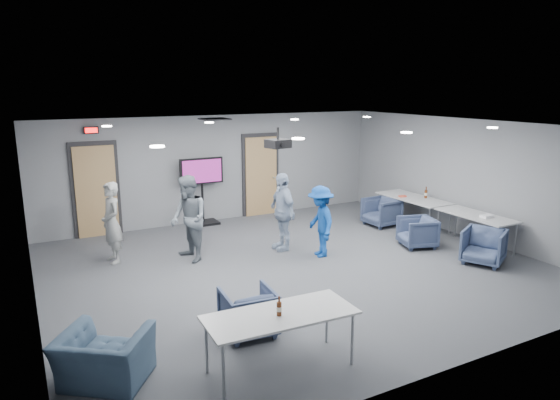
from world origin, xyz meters
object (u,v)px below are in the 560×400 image
chair_right_a (381,212)px  person_a (112,223)px  person_b (189,219)px  chair_right_b (417,232)px  tv_stand (202,187)px  bottle_front (279,308)px  table_front_left (280,317)px  bottle_right (426,194)px  table_right_a (413,199)px  projector (278,143)px  person_c (282,211)px  chair_front_a (248,312)px  chair_front_b (104,358)px  chair_right_c (484,246)px  table_right_b (476,217)px  person_d (320,221)px

chair_right_a → person_a: bearing=-96.1°
person_b → chair_right_b: person_b is taller
tv_stand → bottle_front: bearing=-102.0°
table_front_left → bottle_right: (6.15, 3.93, 0.15)m
table_right_a → projector: size_ratio=4.43×
person_c → table_front_left: 4.64m
bottle_front → projector: bearing=62.3°
chair_right_b → projector: size_ratio=1.62×
chair_right_b → chair_front_a: 5.18m
chair_front_b → bottle_front: (1.92, -0.74, 0.50)m
chair_right_c → table_right_b: size_ratio=0.44×
chair_right_b → projector: bearing=-75.4°
chair_front_b → chair_right_a: bearing=-116.1°
bottle_right → person_a: bearing=172.1°
chair_right_a → tv_stand: bearing=-122.2°
person_c → chair_right_c: (3.05, -2.64, -0.48)m
chair_right_c → chair_front_b: bearing=-112.1°
person_a → chair_right_b: size_ratio=2.25×
bottle_front → person_d: bearing=50.8°
table_right_b → projector: 4.76m
tv_stand → person_b: bearing=-115.1°
table_front_left → bottle_front: size_ratio=7.68×
chair_front_b → bottle_front: 2.12m
person_d → chair_front_a: 3.57m
person_c → bottle_front: (-2.26, -4.10, -0.01)m
chair_right_b → bottle_front: bottle_front is taller
person_c → chair_right_c: 4.06m
chair_right_b → chair_front_a: bearing=-51.6°
chair_front_b → table_front_left: table_front_left is taller
person_a → table_right_a: bearing=74.4°
person_a → chair_front_a: 4.12m
person_d → tv_stand: tv_stand is taller
person_b → table_right_b: bearing=63.5°
chair_front_a → projector: (1.54, 2.01, 2.07)m
chair_right_c → chair_front_a: chair_right_c is taller
projector → person_c: bearing=46.8°
person_c → bottle_right: (3.92, -0.14, 0.01)m
person_b → bottle_right: bearing=80.2°
person_c → tv_stand: (-0.82, 2.68, 0.13)m
table_right_b → table_front_left: size_ratio=0.92×
chair_right_b → chair_front_b: (-6.82, -2.12, -0.01)m
chair_front_a → tv_stand: (1.38, 5.75, 0.63)m
person_a → chair_right_c: person_a is taller
bottle_right → projector: 4.93m
person_a → tv_stand: size_ratio=0.95×
chair_right_a → chair_front_b: size_ratio=0.79×
chair_right_c → chair_right_b: bearing=168.3°
person_b → table_front_left: (-0.26, -4.31, -0.17)m
chair_right_c → table_right_b: 1.07m
projector → bottle_right: bearing=0.2°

